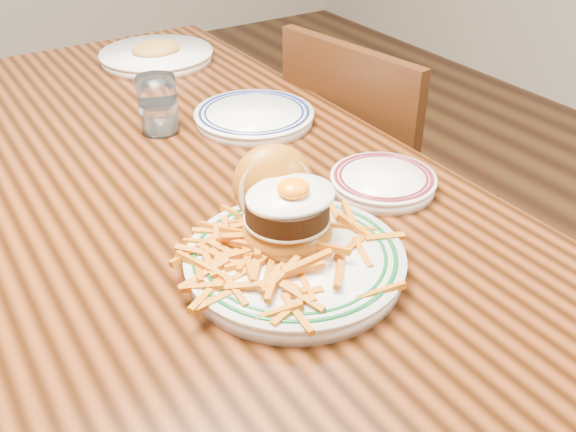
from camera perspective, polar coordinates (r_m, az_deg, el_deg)
floor at (r=1.71m, az=-7.65°, el=-18.09°), size 6.00×6.00×0.00m
table at (r=1.27m, az=-9.80°, el=1.08°), size 0.85×1.60×0.75m
chair_right at (r=1.69m, az=7.58°, el=2.26°), size 0.47×0.47×0.88m
main_plate at (r=0.93m, az=0.28°, el=-2.16°), size 0.32×0.34×0.15m
side_plate at (r=1.14m, az=8.45°, el=3.13°), size 0.19×0.19×0.03m
rear_plate at (r=1.38m, az=-3.02°, el=8.91°), size 0.25×0.25×0.03m
water_glass at (r=1.35m, az=-11.45°, el=9.39°), size 0.08×0.08×0.12m
far_plate at (r=1.77m, az=-11.60°, el=13.85°), size 0.29×0.29×0.05m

